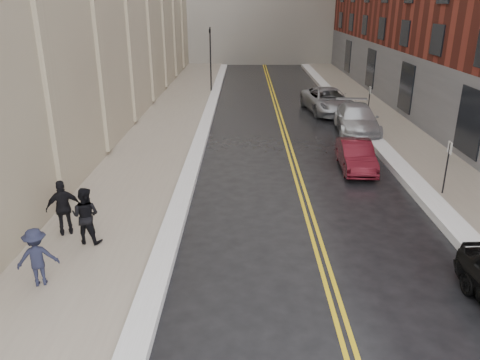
{
  "coord_description": "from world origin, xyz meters",
  "views": [
    {
      "loc": [
        0.17,
        -8.89,
        7.16
      ],
      "look_at": [
        0.03,
        5.57,
        1.6
      ],
      "focal_mm": 35.0,
      "sensor_mm": 36.0,
      "label": 1
    }
  ],
  "objects_px": {
    "car_maroon": "(356,156)",
    "car_silver_far": "(328,101)",
    "car_silver_near": "(357,119)",
    "pedestrian_c": "(64,208)",
    "pedestrian_a": "(86,215)",
    "pedestrian_b": "(37,257)"
  },
  "relations": [
    {
      "from": "car_silver_near",
      "to": "pedestrian_a",
      "type": "height_order",
      "value": "pedestrian_a"
    },
    {
      "from": "car_silver_far",
      "to": "pedestrian_a",
      "type": "relative_size",
      "value": 3.22
    },
    {
      "from": "pedestrian_c",
      "to": "pedestrian_a",
      "type": "bearing_deg",
      "value": 124.56
    },
    {
      "from": "car_maroon",
      "to": "pedestrian_a",
      "type": "height_order",
      "value": "pedestrian_a"
    },
    {
      "from": "pedestrian_a",
      "to": "pedestrian_c",
      "type": "xyz_separation_m",
      "value": [
        -0.86,
        0.54,
        0.01
      ]
    },
    {
      "from": "pedestrian_a",
      "to": "pedestrian_c",
      "type": "relative_size",
      "value": 0.99
    },
    {
      "from": "car_silver_near",
      "to": "pedestrian_c",
      "type": "xyz_separation_m",
      "value": [
        -12.13,
        -12.93,
        0.27
      ]
    },
    {
      "from": "car_silver_near",
      "to": "pedestrian_b",
      "type": "xyz_separation_m",
      "value": [
        -11.8,
        -15.77,
        0.16
      ]
    },
    {
      "from": "pedestrian_a",
      "to": "pedestrian_c",
      "type": "distance_m",
      "value": 1.02
    },
    {
      "from": "car_silver_near",
      "to": "car_maroon",
      "type": "bearing_deg",
      "value": -98.21
    },
    {
      "from": "car_silver_near",
      "to": "pedestrian_c",
      "type": "distance_m",
      "value": 17.73
    },
    {
      "from": "car_maroon",
      "to": "car_silver_near",
      "type": "bearing_deg",
      "value": 79.8
    },
    {
      "from": "pedestrian_b",
      "to": "pedestrian_c",
      "type": "bearing_deg",
      "value": -101.13
    },
    {
      "from": "car_silver_far",
      "to": "pedestrian_c",
      "type": "bearing_deg",
      "value": -129.69
    },
    {
      "from": "car_silver_far",
      "to": "pedestrian_b",
      "type": "xyz_separation_m",
      "value": [
        -11.04,
        -21.1,
        0.15
      ]
    },
    {
      "from": "pedestrian_b",
      "to": "car_silver_near",
      "type": "bearing_deg",
      "value": -144.43
    },
    {
      "from": "car_silver_far",
      "to": "pedestrian_a",
      "type": "bearing_deg",
      "value": -126.99
    },
    {
      "from": "car_maroon",
      "to": "car_silver_near",
      "type": "height_order",
      "value": "car_silver_near"
    },
    {
      "from": "car_silver_near",
      "to": "pedestrian_c",
      "type": "relative_size",
      "value": 3.0
    },
    {
      "from": "car_maroon",
      "to": "car_silver_far",
      "type": "height_order",
      "value": "car_silver_far"
    },
    {
      "from": "car_maroon",
      "to": "car_silver_near",
      "type": "distance_m",
      "value": 6.39
    },
    {
      "from": "car_maroon",
      "to": "car_silver_far",
      "type": "distance_m",
      "value": 11.57
    }
  ]
}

